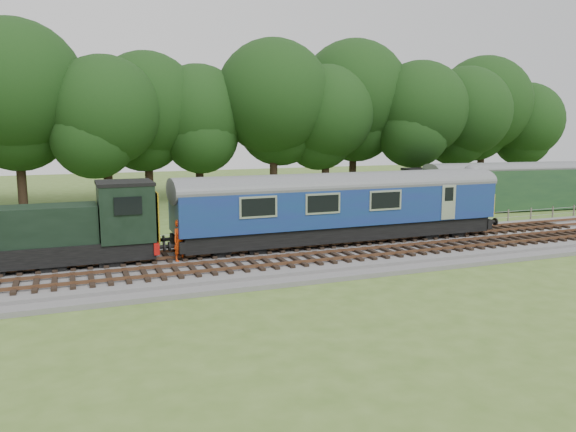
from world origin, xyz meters
name	(u,v)px	position (x,y,z in m)	size (l,w,h in m)	color
ground	(324,257)	(0.00, 0.00, 0.00)	(120.00, 120.00, 0.00)	#446023
ballast	(324,254)	(0.00, 0.00, 0.17)	(70.00, 7.00, 0.35)	#4C4C4F
track_north	(312,244)	(0.00, 1.40, 0.42)	(67.20, 2.40, 0.21)	black
track_south	(338,256)	(0.00, -1.60, 0.42)	(67.20, 2.40, 0.21)	black
fence	(291,241)	(0.00, 4.50, 0.00)	(64.00, 0.12, 1.00)	#6B6054
tree_line	(216,203)	(0.00, 22.00, 0.00)	(70.00, 8.00, 18.00)	black
dmu_railcar	(342,201)	(1.74, 1.40, 2.61)	(18.05, 2.86, 3.88)	black
shunter_loco	(63,230)	(-12.19, 1.40, 1.97)	(8.91, 2.60, 3.38)	black
worker	(180,240)	(-7.17, 0.44, 1.32)	(0.71, 0.47, 1.95)	red
parked_coach	(513,184)	(20.82, 9.37, 2.09)	(14.78, 4.15, 3.73)	#17331D
shed	(426,186)	(17.27, 15.82, 1.49)	(4.41, 4.41, 2.95)	#17331D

